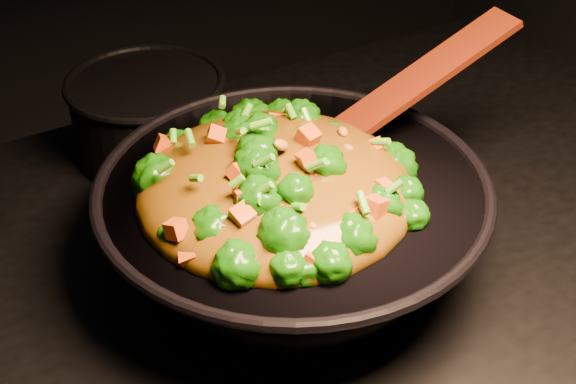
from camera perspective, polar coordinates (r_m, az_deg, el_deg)
wok at (r=0.88m, az=0.33°, el=-2.57°), size 0.54×0.54×0.12m
stir_fry at (r=0.81m, az=-0.93°, el=2.69°), size 0.33×0.33×0.10m
spatula at (r=0.92m, az=8.09°, el=7.07°), size 0.30×0.05×0.13m
back_pot at (r=1.10m, az=-9.86°, el=5.31°), size 0.22×0.22×0.12m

